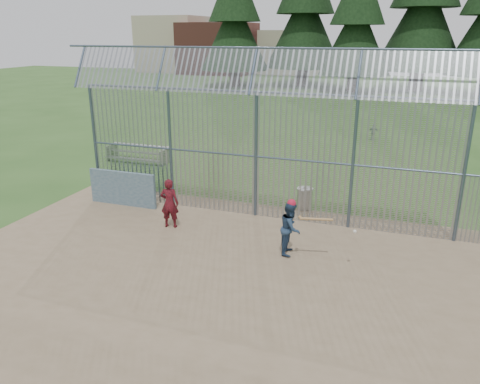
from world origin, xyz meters
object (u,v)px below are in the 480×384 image
at_px(dugout_wall, 123,188).
at_px(batter, 291,228).
at_px(onlooker, 170,203).
at_px(trash_can, 305,199).
at_px(bleacher, 138,153).

relative_size(dugout_wall, batter, 1.73).
xyz_separation_m(onlooker, trash_can, (3.56, 2.92, -0.41)).
bearing_deg(dugout_wall, onlooker, -26.18).
distance_m(batter, onlooker, 3.93).
distance_m(onlooker, trash_can, 4.62).
bearing_deg(batter, trash_can, 1.22).
relative_size(trash_can, bleacher, 0.27).
bearing_deg(onlooker, batter, 161.33).
bearing_deg(trash_can, onlooker, -140.67).
height_order(dugout_wall, bleacher, dugout_wall).
height_order(batter, trash_can, batter).
relative_size(batter, onlooker, 0.94).
bearing_deg(dugout_wall, bleacher, 116.26).
bearing_deg(dugout_wall, batter, -15.30).
relative_size(dugout_wall, onlooker, 1.62).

